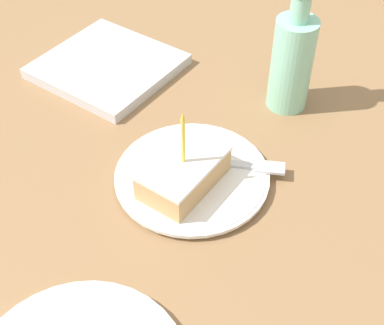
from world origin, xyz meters
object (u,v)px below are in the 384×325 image
(fork, at_px, (234,164))
(bottle, at_px, (292,61))
(cake_slice, at_px, (184,172))
(plate, at_px, (192,176))
(marble_board, at_px, (108,66))

(fork, xyz_separation_m, bottle, (-0.01, 0.20, 0.07))
(bottle, bearing_deg, cake_slice, -95.30)
(cake_slice, xyz_separation_m, bottle, (0.03, 0.27, 0.05))
(plate, xyz_separation_m, marble_board, (-0.30, 0.14, 0.00))
(marble_board, bearing_deg, plate, -25.75)
(cake_slice, distance_m, marble_board, 0.34)
(cake_slice, distance_m, bottle, 0.28)
(bottle, bearing_deg, marble_board, -161.87)
(fork, distance_m, bottle, 0.21)
(cake_slice, height_order, fork, cake_slice)
(fork, relative_size, marble_board, 0.73)
(cake_slice, bearing_deg, fork, 61.95)
(cake_slice, height_order, marble_board, cake_slice)
(plate, height_order, marble_board, marble_board)
(cake_slice, bearing_deg, marble_board, 150.80)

